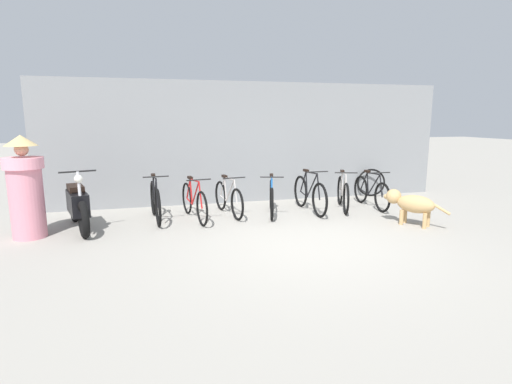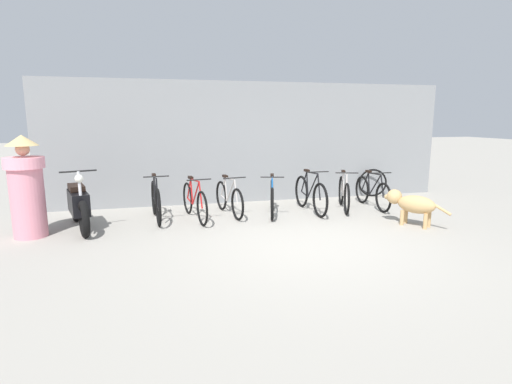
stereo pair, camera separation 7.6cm
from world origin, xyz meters
TOP-DOWN VIEW (x-y plane):
  - ground_plane at (0.00, 0.00)m, footprint 60.00×60.00m
  - shop_wall_back at (0.00, 3.49)m, footprint 9.49×0.20m
  - bicycle_0 at (-2.31, 2.14)m, footprint 0.46×1.66m
  - bicycle_1 at (-1.58, 2.02)m, footprint 0.46×1.69m
  - bicycle_2 at (-0.86, 2.22)m, footprint 0.46×1.58m
  - bicycle_3 at (0.00, 2.06)m, footprint 0.58×1.59m
  - bicycle_4 at (0.84, 2.05)m, footprint 0.46×1.71m
  - bicycle_5 at (1.63, 2.09)m, footprint 0.63×1.55m
  - bicycle_6 at (2.32, 2.10)m, footprint 0.46×1.61m
  - motorcycle at (-3.63, 1.83)m, footprint 0.69×1.80m
  - stray_dog at (2.22, 0.59)m, footprint 0.79×1.05m
  - person_in_robes at (-4.35, 1.53)m, footprint 0.77×0.77m
  - spare_tire_left at (2.99, 3.23)m, footprint 0.67×0.27m

SIDE VIEW (x-z plane):
  - ground_plane at x=0.00m, z-range 0.00..0.00m
  - bicycle_2 at x=-0.86m, z-range -0.07..0.75m
  - bicycle_3 at x=0.00m, z-range -0.08..0.76m
  - bicycle_6 at x=2.32m, z-range -0.07..0.75m
  - spare_tire_left at x=2.99m, z-range 0.00..0.70m
  - bicycle_5 at x=1.63m, z-range -0.08..0.78m
  - bicycle_1 at x=-1.58m, z-range -0.07..0.77m
  - bicycle_4 at x=0.84m, z-range -0.08..0.82m
  - bicycle_0 at x=-2.31m, z-range -0.08..0.83m
  - stray_dog at x=2.22m, z-range 0.09..0.73m
  - motorcycle at x=-3.63m, z-range -0.11..0.98m
  - person_in_robes at x=-4.35m, z-range 0.00..1.69m
  - shop_wall_back at x=0.00m, z-range 0.00..2.77m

